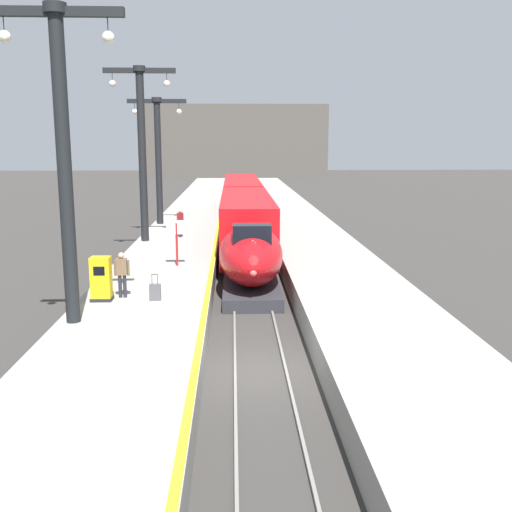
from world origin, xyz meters
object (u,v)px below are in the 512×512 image
station_column_mid (142,139)px  passenger_mid_platform (180,221)px  ticket_machine_yellow (101,280)px  departure_info_board (176,234)px  passenger_near_edge (122,271)px  station_column_far (158,148)px  station_column_near (63,138)px  rolling_suitcase (155,292)px  highspeed_train_main (244,212)px

station_column_mid → passenger_mid_platform: size_ratio=5.80×
ticket_machine_yellow → departure_info_board: (2.16, 6.11, 0.77)m
passenger_mid_platform → ticket_machine_yellow: passenger_mid_platform is taller
passenger_near_edge → ticket_machine_yellow: passenger_near_edge is taller
passenger_near_edge → ticket_machine_yellow: bearing=-149.7°
station_column_mid → departure_info_board: (2.51, -7.23, -4.34)m
station_column_far → passenger_mid_platform: bearing=-72.3°
passenger_mid_platform → ticket_machine_yellow: (-1.59, -14.65, -0.25)m
station_column_mid → passenger_near_edge: size_ratio=5.80×
station_column_near → passenger_mid_platform: 18.01m
passenger_near_edge → rolling_suitcase: bearing=-20.9°
passenger_mid_platform → station_column_mid: bearing=-145.8°
station_column_near → departure_info_board: station_column_near is taller
departure_info_board → station_column_mid: bearing=109.2°
passenger_near_edge → passenger_mid_platform: size_ratio=1.00×
rolling_suitcase → departure_info_board: departure_info_board is taller
station_column_far → station_column_near: bearing=-90.0°
passenger_near_edge → passenger_mid_platform: 14.29m
departure_info_board → station_column_near: bearing=-106.1°
passenger_mid_platform → departure_info_board: 8.58m
station_column_mid → departure_info_board: bearing=-70.8°
highspeed_train_main → station_column_far: size_ratio=4.40×
station_column_far → passenger_near_edge: 20.80m
rolling_suitcase → ticket_machine_yellow: ticket_machine_yellow is taller
station_column_far → rolling_suitcase: 21.51m
station_column_near → departure_info_board: (2.51, 8.71, -4.25)m
passenger_mid_platform → station_column_near: bearing=-96.4°
station_column_mid → departure_info_board: station_column_mid is taller
ticket_machine_yellow → departure_info_board: departure_info_board is taller
station_column_mid → ticket_machine_yellow: station_column_mid is taller
station_column_far → rolling_suitcase: size_ratio=8.80×
station_column_far → ticket_machine_yellow: 21.22m
station_column_near → ticket_machine_yellow: bearing=82.3°
passenger_near_edge → rolling_suitcase: passenger_near_edge is taller
highspeed_train_main → station_column_near: size_ratio=3.95×
passenger_mid_platform → station_column_far: bearing=107.7°
highspeed_train_main → ticket_machine_yellow: highspeed_train_main is taller
passenger_mid_platform → ticket_machine_yellow: bearing=-96.2°
station_column_mid → rolling_suitcase: bearing=-80.3°
station_column_mid → rolling_suitcase: station_column_mid is taller
highspeed_train_main → ticket_machine_yellow: bearing=-105.6°
station_column_near → departure_info_board: 10.01m
highspeed_train_main → passenger_mid_platform: highspeed_train_main is taller
rolling_suitcase → station_column_far: bearing=96.3°
station_column_far → passenger_near_edge: (1.03, -20.33, -4.25)m
station_column_near → passenger_mid_platform: station_column_near is taller
station_column_near → station_column_mid: bearing=90.0°
station_column_mid → station_column_far: (-0.00, 7.40, -0.61)m
station_column_mid → passenger_mid_platform: station_column_mid is taller
passenger_mid_platform → rolling_suitcase: passenger_mid_platform is taller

